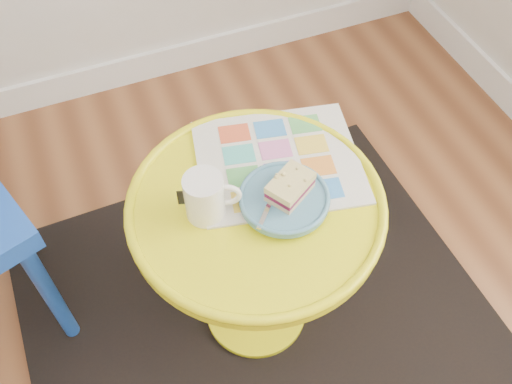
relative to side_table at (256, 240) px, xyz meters
name	(u,v)px	position (x,y,z in m)	size (l,w,h in m)	color
rug	(256,311)	(0.00, 0.00, -0.39)	(1.30, 1.10, 0.01)	black
side_table	(256,240)	(0.00, 0.00, 0.00)	(0.57, 0.57, 0.55)	yellow
newspaper	(278,161)	(0.09, 0.09, 0.16)	(0.37, 0.32, 0.01)	silver
mug	(206,196)	(-0.11, 0.02, 0.21)	(0.12, 0.09, 0.11)	white
plate	(284,199)	(0.06, -0.03, 0.17)	(0.20, 0.20, 0.02)	teal
cake_slice	(290,187)	(0.07, -0.02, 0.20)	(0.12, 0.11, 0.04)	#D3BC8C
fork	(271,201)	(0.02, -0.03, 0.18)	(0.11, 0.12, 0.00)	silver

